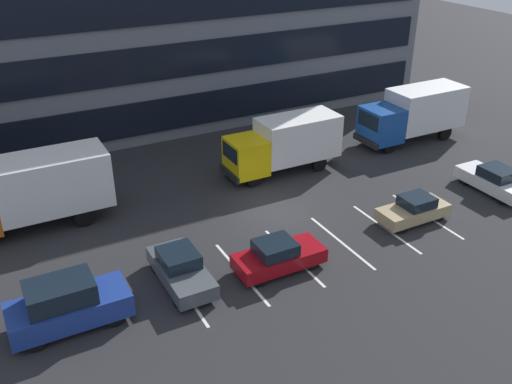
# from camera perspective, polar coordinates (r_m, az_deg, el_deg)

# --- Properties ---
(ground_plane) EXTENTS (120.00, 120.00, 0.00)m
(ground_plane) POSITION_cam_1_polar(r_m,az_deg,el_deg) (31.00, 1.97, -2.06)
(ground_plane) COLOR #262628
(lot_markings) EXTENTS (14.14, 5.40, 0.01)m
(lot_markings) POSITION_cam_1_polar(r_m,az_deg,el_deg) (28.01, 6.22, -5.74)
(lot_markings) COLOR silver
(lot_markings) RESTS_ON ground_plane
(box_truck_yellow) EXTENTS (7.34, 2.43, 3.40)m
(box_truck_yellow) POSITION_cam_1_polar(r_m,az_deg,el_deg) (34.98, 2.91, 4.99)
(box_truck_yellow) COLOR yellow
(box_truck_yellow) RESTS_ON ground_plane
(box_truck_orange) EXTENTS (8.14, 2.69, 3.77)m
(box_truck_orange) POSITION_cam_1_polar(r_m,az_deg,el_deg) (30.92, -21.52, 0.25)
(box_truck_orange) COLOR #D85914
(box_truck_orange) RESTS_ON ground_plane
(box_truck_blue) EXTENTS (7.87, 2.61, 3.65)m
(box_truck_blue) POSITION_cam_1_polar(r_m,az_deg,el_deg) (41.17, 15.61, 7.73)
(box_truck_blue) COLOR #194799
(box_truck_blue) RESTS_ON ground_plane
(sedan_tan) EXTENTS (3.88, 1.62, 1.39)m
(sedan_tan) POSITION_cam_1_polar(r_m,az_deg,el_deg) (31.05, 15.55, -1.71)
(sedan_tan) COLOR tan
(sedan_tan) RESTS_ON ground_plane
(suv_navy) EXTENTS (4.71, 2.00, 2.13)m
(suv_navy) POSITION_cam_1_polar(r_m,az_deg,el_deg) (23.97, -18.45, -10.67)
(suv_navy) COLOR navy
(suv_navy) RESTS_ON ground_plane
(sedan_white) EXTENTS (1.80, 4.30, 1.54)m
(sedan_white) POSITION_cam_1_polar(r_m,az_deg,el_deg) (35.67, 22.76, 1.13)
(sedan_white) COLOR white
(sedan_white) RESTS_ON ground_plane
(sedan_maroon) EXTENTS (4.20, 1.76, 1.51)m
(sedan_maroon) POSITION_cam_1_polar(r_m,az_deg,el_deg) (26.12, 2.24, -6.44)
(sedan_maroon) COLOR maroon
(sedan_maroon) RESTS_ON ground_plane
(sedan_charcoal) EXTENTS (1.80, 4.29, 1.54)m
(sedan_charcoal) POSITION_cam_1_polar(r_m,az_deg,el_deg) (25.46, -7.57, -7.66)
(sedan_charcoal) COLOR #474C51
(sedan_charcoal) RESTS_ON ground_plane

